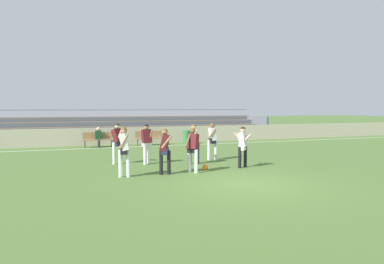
{
  "coord_description": "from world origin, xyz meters",
  "views": [
    {
      "loc": [
        -5.24,
        -9.48,
        2.36
      ],
      "look_at": [
        0.01,
        4.89,
        1.3
      ],
      "focal_mm": 32.72,
      "sensor_mm": 36.0,
      "label": 1
    }
  ],
  "objects_px": {
    "player_dark_dropping_back": "(117,140)",
    "player_white_on_ball": "(194,140)",
    "trash_bin": "(187,137)",
    "player_white_pressing_high": "(124,147)",
    "soccer_ball": "(205,167)",
    "bleacher_stand": "(96,128)",
    "player_white_challenging": "(243,143)",
    "bench_near_wall_gap": "(150,137)",
    "player_dark_deep_cover": "(147,140)",
    "player_dark_trailing_run": "(193,146)",
    "player_dark_wide_right": "(165,147)",
    "bench_far_right": "(98,138)",
    "player_white_overlapping": "(212,138)",
    "spectator_seated": "(98,136)"
  },
  "relations": [
    {
      "from": "player_dark_dropping_back",
      "to": "player_white_on_ball",
      "type": "height_order",
      "value": "player_dark_dropping_back"
    },
    {
      "from": "trash_bin",
      "to": "player_dark_dropping_back",
      "type": "xyz_separation_m",
      "value": [
        -5.4,
        -6.67,
        0.58
      ]
    },
    {
      "from": "player_white_pressing_high",
      "to": "soccer_ball",
      "type": "xyz_separation_m",
      "value": [
        3.11,
        0.33,
        -0.92
      ]
    },
    {
      "from": "bleacher_stand",
      "to": "trash_bin",
      "type": "height_order",
      "value": "bleacher_stand"
    },
    {
      "from": "player_white_challenging",
      "to": "bench_near_wall_gap",
      "type": "bearing_deg",
      "value": 99.44
    },
    {
      "from": "player_dark_deep_cover",
      "to": "player_white_on_ball",
      "type": "height_order",
      "value": "same"
    },
    {
      "from": "player_dark_trailing_run",
      "to": "player_white_pressing_high",
      "type": "relative_size",
      "value": 0.96
    },
    {
      "from": "player_white_challenging",
      "to": "player_white_pressing_high",
      "type": "height_order",
      "value": "player_white_pressing_high"
    },
    {
      "from": "player_white_pressing_high",
      "to": "player_dark_dropping_back",
      "type": "bearing_deg",
      "value": 86.21
    },
    {
      "from": "player_dark_wide_right",
      "to": "bench_near_wall_gap",
      "type": "bearing_deg",
      "value": 80.01
    },
    {
      "from": "bench_far_right",
      "to": "trash_bin",
      "type": "bearing_deg",
      "value": -0.66
    },
    {
      "from": "bleacher_stand",
      "to": "player_white_pressing_high",
      "type": "height_order",
      "value": "bleacher_stand"
    },
    {
      "from": "player_white_on_ball",
      "to": "player_white_overlapping",
      "type": "bearing_deg",
      "value": 32.83
    },
    {
      "from": "player_white_challenging",
      "to": "player_white_pressing_high",
      "type": "bearing_deg",
      "value": -175.96
    },
    {
      "from": "player_white_challenging",
      "to": "player_white_overlapping",
      "type": "height_order",
      "value": "player_white_overlapping"
    },
    {
      "from": "bench_far_right",
      "to": "player_white_overlapping",
      "type": "distance_m",
      "value": 8.38
    },
    {
      "from": "bench_near_wall_gap",
      "to": "trash_bin",
      "type": "xyz_separation_m",
      "value": [
        2.46,
        -0.06,
        -0.1
      ]
    },
    {
      "from": "player_dark_trailing_run",
      "to": "player_dark_deep_cover",
      "type": "height_order",
      "value": "player_dark_deep_cover"
    },
    {
      "from": "player_dark_wide_right",
      "to": "player_dark_dropping_back",
      "type": "height_order",
      "value": "player_dark_dropping_back"
    },
    {
      "from": "player_dark_trailing_run",
      "to": "player_dark_dropping_back",
      "type": "distance_m",
      "value": 3.74
    },
    {
      "from": "bleacher_stand",
      "to": "spectator_seated",
      "type": "xyz_separation_m",
      "value": [
        -0.19,
        -4.14,
        -0.23
      ]
    },
    {
      "from": "player_dark_wide_right",
      "to": "player_dark_dropping_back",
      "type": "bearing_deg",
      "value": 112.56
    },
    {
      "from": "player_white_on_ball",
      "to": "bench_far_right",
      "type": "bearing_deg",
      "value": 112.03
    },
    {
      "from": "player_white_on_ball",
      "to": "soccer_ball",
      "type": "height_order",
      "value": "player_white_on_ball"
    },
    {
      "from": "player_dark_dropping_back",
      "to": "bleacher_stand",
      "type": "bearing_deg",
      "value": 90.01
    },
    {
      "from": "bench_far_right",
      "to": "player_white_on_ball",
      "type": "distance_m",
      "value": 8.52
    },
    {
      "from": "player_dark_deep_cover",
      "to": "player_dark_trailing_run",
      "type": "bearing_deg",
      "value": -64.52
    },
    {
      "from": "bleacher_stand",
      "to": "trash_bin",
      "type": "xyz_separation_m",
      "value": [
        5.41,
        -4.08,
        -0.48
      ]
    },
    {
      "from": "player_dark_trailing_run",
      "to": "player_white_challenging",
      "type": "xyz_separation_m",
      "value": [
        2.21,
        0.31,
        -0.02
      ]
    },
    {
      "from": "player_dark_wide_right",
      "to": "player_white_pressing_high",
      "type": "bearing_deg",
      "value": -180.0
    },
    {
      "from": "spectator_seated",
      "to": "player_white_challenging",
      "type": "height_order",
      "value": "player_white_challenging"
    },
    {
      "from": "player_white_overlapping",
      "to": "player_white_challenging",
      "type": "bearing_deg",
      "value": -81.62
    },
    {
      "from": "player_white_overlapping",
      "to": "player_white_pressing_high",
      "type": "bearing_deg",
      "value": -149.54
    },
    {
      "from": "bleacher_stand",
      "to": "player_white_challenging",
      "type": "distance_m",
      "value": 14.13
    },
    {
      "from": "bench_far_right",
      "to": "player_white_pressing_high",
      "type": "distance_m",
      "value": 9.71
    },
    {
      "from": "bench_near_wall_gap",
      "to": "player_dark_trailing_run",
      "type": "bearing_deg",
      "value": -93.87
    },
    {
      "from": "bench_near_wall_gap",
      "to": "player_white_pressing_high",
      "type": "height_order",
      "value": "player_white_pressing_high"
    },
    {
      "from": "player_dark_dropping_back",
      "to": "soccer_ball",
      "type": "height_order",
      "value": "player_dark_dropping_back"
    },
    {
      "from": "trash_bin",
      "to": "bench_far_right",
      "type": "bearing_deg",
      "value": 179.34
    },
    {
      "from": "player_dark_wide_right",
      "to": "soccer_ball",
      "type": "bearing_deg",
      "value": 11.25
    },
    {
      "from": "bench_far_right",
      "to": "spectator_seated",
      "type": "distance_m",
      "value": 0.19
    },
    {
      "from": "player_dark_wide_right",
      "to": "soccer_ball",
      "type": "distance_m",
      "value": 1.91
    },
    {
      "from": "trash_bin",
      "to": "player_white_on_ball",
      "type": "relative_size",
      "value": 0.53
    },
    {
      "from": "bench_far_right",
      "to": "player_white_pressing_high",
      "type": "relative_size",
      "value": 1.05
    },
    {
      "from": "trash_bin",
      "to": "player_white_on_ball",
      "type": "xyz_separation_m",
      "value": [
        -2.41,
        -7.83,
        0.56
      ]
    },
    {
      "from": "player_white_overlapping",
      "to": "player_dark_deep_cover",
      "type": "bearing_deg",
      "value": -177.83
    },
    {
      "from": "bleacher_stand",
      "to": "player_white_challenging",
      "type": "xyz_separation_m",
      "value": [
        4.5,
        -13.39,
        0.04
      ]
    },
    {
      "from": "player_dark_wide_right",
      "to": "player_white_pressing_high",
      "type": "xyz_separation_m",
      "value": [
        -1.43,
        -0.0,
        0.06
      ]
    },
    {
      "from": "player_dark_dropping_back",
      "to": "player_white_overlapping",
      "type": "xyz_separation_m",
      "value": [
        4.17,
        -0.4,
        -0.02
      ]
    },
    {
      "from": "player_white_challenging",
      "to": "player_dark_deep_cover",
      "type": "bearing_deg",
      "value": 147.83
    }
  ]
}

